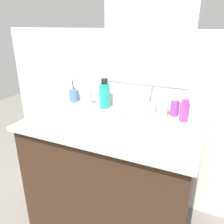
{
  "coord_description": "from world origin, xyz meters",
  "views": [
    {
      "loc": [
        0.53,
        -1.15,
        1.34
      ],
      "look_at": [
        0.01,
        0.0,
        0.84
      ],
      "focal_mm": 36.47,
      "sensor_mm": 36.0,
      "label": 1
    }
  ],
  "objects_px": {
    "bottle_cream_purple": "(175,107)",
    "cup_white_ceramic": "(150,106)",
    "bottle_gel_clear": "(88,98)",
    "bottle_soap_pink": "(184,111)",
    "cup_blue_plastic": "(73,95)",
    "bottle_mouthwash_teal": "(105,95)",
    "bottle_lotion_white": "(163,107)",
    "faucet": "(123,111)",
    "soap_bar": "(196,118)"
  },
  "relations": [
    {
      "from": "bottle_soap_pink",
      "to": "soap_bar",
      "type": "distance_m",
      "value": 0.11
    },
    {
      "from": "cup_blue_plastic",
      "to": "bottle_cream_purple",
      "type": "bearing_deg",
      "value": 2.35
    },
    {
      "from": "cup_white_ceramic",
      "to": "faucet",
      "type": "bearing_deg",
      "value": -149.13
    },
    {
      "from": "bottle_soap_pink",
      "to": "bottle_mouthwash_teal",
      "type": "relative_size",
      "value": 0.66
    },
    {
      "from": "bottle_mouthwash_teal",
      "to": "bottle_soap_pink",
      "type": "bearing_deg",
      "value": -1.58
    },
    {
      "from": "cup_white_ceramic",
      "to": "bottle_lotion_white",
      "type": "bearing_deg",
      "value": -21.97
    },
    {
      "from": "faucet",
      "to": "bottle_gel_clear",
      "type": "height_order",
      "value": "bottle_gel_clear"
    },
    {
      "from": "faucet",
      "to": "bottle_mouthwash_teal",
      "type": "distance_m",
      "value": 0.2
    },
    {
      "from": "bottle_gel_clear",
      "to": "cup_white_ceramic",
      "type": "relative_size",
      "value": 0.67
    },
    {
      "from": "faucet",
      "to": "bottle_soap_pink",
      "type": "distance_m",
      "value": 0.39
    },
    {
      "from": "bottle_cream_purple",
      "to": "cup_blue_plastic",
      "type": "relative_size",
      "value": 0.67
    },
    {
      "from": "cup_white_ceramic",
      "to": "bottle_mouthwash_teal",
      "type": "bearing_deg",
      "value": -178.19
    },
    {
      "from": "bottle_mouthwash_teal",
      "to": "faucet",
      "type": "bearing_deg",
      "value": -26.22
    },
    {
      "from": "bottle_soap_pink",
      "to": "bottle_gel_clear",
      "type": "bearing_deg",
      "value": -179.69
    },
    {
      "from": "faucet",
      "to": "bottle_lotion_white",
      "type": "height_order",
      "value": "bottle_lotion_white"
    },
    {
      "from": "bottle_gel_clear",
      "to": "cup_white_ceramic",
      "type": "height_order",
      "value": "cup_white_ceramic"
    },
    {
      "from": "bottle_gel_clear",
      "to": "bottle_soap_pink",
      "type": "relative_size",
      "value": 0.94
    },
    {
      "from": "bottle_soap_pink",
      "to": "bottle_cream_purple",
      "type": "distance_m",
      "value": 0.1
    },
    {
      "from": "bottle_soap_pink",
      "to": "cup_white_ceramic",
      "type": "bearing_deg",
      "value": 173.32
    },
    {
      "from": "bottle_gel_clear",
      "to": "cup_blue_plastic",
      "type": "bearing_deg",
      "value": 165.94
    },
    {
      "from": "faucet",
      "to": "bottle_soap_pink",
      "type": "relative_size",
      "value": 1.14
    },
    {
      "from": "faucet",
      "to": "bottle_gel_clear",
      "type": "bearing_deg",
      "value": 167.42
    },
    {
      "from": "faucet",
      "to": "bottle_soap_pink",
      "type": "xyz_separation_m",
      "value": [
        0.38,
        0.07,
        0.04
      ]
    },
    {
      "from": "faucet",
      "to": "bottle_cream_purple",
      "type": "relative_size",
      "value": 1.31
    },
    {
      "from": "bottle_cream_purple",
      "to": "bottle_lotion_white",
      "type": "bearing_deg",
      "value": -129.01
    },
    {
      "from": "bottle_cream_purple",
      "to": "soap_bar",
      "type": "height_order",
      "value": "bottle_cream_purple"
    },
    {
      "from": "bottle_mouthwash_teal",
      "to": "soap_bar",
      "type": "bearing_deg",
      "value": 3.95
    },
    {
      "from": "cup_blue_plastic",
      "to": "faucet",
      "type": "bearing_deg",
      "value": -13.08
    },
    {
      "from": "bottle_gel_clear",
      "to": "cup_blue_plastic",
      "type": "height_order",
      "value": "cup_blue_plastic"
    },
    {
      "from": "bottle_gel_clear",
      "to": "cup_white_ceramic",
      "type": "bearing_deg",
      "value": 3.69
    },
    {
      "from": "bottle_soap_pink",
      "to": "cup_white_ceramic",
      "type": "xyz_separation_m",
      "value": [
        -0.22,
        0.03,
        -0.01
      ]
    },
    {
      "from": "bottle_cream_purple",
      "to": "cup_white_ceramic",
      "type": "relative_size",
      "value": 0.62
    },
    {
      "from": "cup_white_ceramic",
      "to": "cup_blue_plastic",
      "type": "height_order",
      "value": "cup_white_ceramic"
    },
    {
      "from": "bottle_cream_purple",
      "to": "bottle_lotion_white",
      "type": "distance_m",
      "value": 0.1
    },
    {
      "from": "faucet",
      "to": "bottle_mouthwash_teal",
      "type": "bearing_deg",
      "value": 153.78
    },
    {
      "from": "bottle_lotion_white",
      "to": "cup_white_ceramic",
      "type": "distance_m",
      "value": 0.1
    },
    {
      "from": "cup_blue_plastic",
      "to": "soap_bar",
      "type": "xyz_separation_m",
      "value": [
        0.89,
        0.02,
        -0.05
      ]
    },
    {
      "from": "faucet",
      "to": "bottle_mouthwash_teal",
      "type": "xyz_separation_m",
      "value": [
        -0.17,
        0.08,
        0.07
      ]
    },
    {
      "from": "bottle_soap_pink",
      "to": "bottle_lotion_white",
      "type": "xyz_separation_m",
      "value": [
        -0.13,
        -0.01,
        0.01
      ]
    },
    {
      "from": "bottle_gel_clear",
      "to": "bottle_soap_pink",
      "type": "height_order",
      "value": "bottle_soap_pink"
    },
    {
      "from": "bottle_cream_purple",
      "to": "cup_white_ceramic",
      "type": "xyz_separation_m",
      "value": [
        -0.15,
        -0.04,
        -0.0
      ]
    },
    {
      "from": "bottle_gel_clear",
      "to": "cup_white_ceramic",
      "type": "xyz_separation_m",
      "value": [
        0.45,
        0.03,
        -0.01
      ]
    },
    {
      "from": "cup_blue_plastic",
      "to": "bottle_lotion_white",
      "type": "bearing_deg",
      "value": -3.67
    },
    {
      "from": "bottle_cream_purple",
      "to": "bottle_mouthwash_teal",
      "type": "height_order",
      "value": "bottle_mouthwash_teal"
    },
    {
      "from": "bottle_lotion_white",
      "to": "faucet",
      "type": "bearing_deg",
      "value": -166.58
    },
    {
      "from": "bottle_cream_purple",
      "to": "faucet",
      "type": "bearing_deg",
      "value": -156.44
    },
    {
      "from": "bottle_gel_clear",
      "to": "soap_bar",
      "type": "xyz_separation_m",
      "value": [
        0.74,
        0.06,
        -0.05
      ]
    },
    {
      "from": "bottle_gel_clear",
      "to": "bottle_lotion_white",
      "type": "bearing_deg",
      "value": -0.7
    },
    {
      "from": "bottle_soap_pink",
      "to": "bottle_cream_purple",
      "type": "height_order",
      "value": "bottle_soap_pink"
    },
    {
      "from": "bottle_gel_clear",
      "to": "cup_white_ceramic",
      "type": "distance_m",
      "value": 0.45
    }
  ]
}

